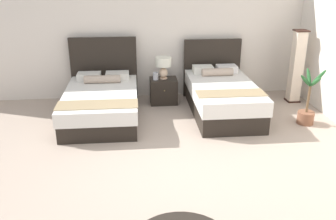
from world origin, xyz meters
name	(u,v)px	position (x,y,z in m)	size (l,w,h in m)	color
ground_plane	(177,174)	(0.00, 0.00, -0.01)	(9.85, 10.27, 0.02)	tan
wall_back	(157,28)	(0.00, 3.33, 1.44)	(9.85, 0.12, 2.88)	silver
bed_near_window	(102,101)	(-1.13, 2.16, 0.30)	(1.36, 2.16, 1.31)	black
bed_near_corner	(222,96)	(1.13, 2.15, 0.33)	(1.22, 2.16, 1.22)	black
nightstand	(164,91)	(0.08, 2.78, 0.26)	(0.54, 0.44, 0.51)	black
table_lamp	(163,65)	(0.08, 2.80, 0.80)	(0.32, 0.32, 0.44)	beige
vase	(156,76)	(-0.08, 2.74, 0.59)	(0.11, 0.11, 0.15)	#B7B8C0
floor_lamp_corner	(297,67)	(2.77, 2.59, 0.73)	(0.26, 0.26, 1.47)	#371F17
potted_palm	(307,109)	(2.50, 1.44, 0.27)	(0.50, 0.54, 1.01)	brown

